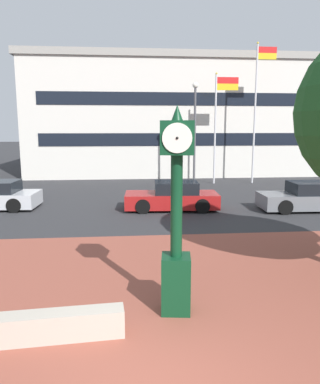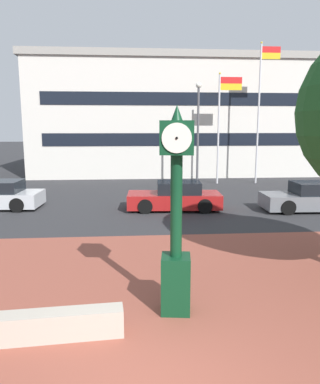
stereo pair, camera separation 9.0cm
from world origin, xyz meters
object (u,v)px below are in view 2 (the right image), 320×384
(street_clock, at_px, (176,222))
(car_street_near, at_px, (311,198))
(civic_building, at_px, (190,118))
(flagpole_primary, at_px, (221,119))
(flagpole_secondary, at_px, (260,105))
(car_street_distant, at_px, (175,197))
(street_lamp_post, at_px, (198,123))

(street_clock, height_order, car_street_near, street_clock)
(civic_building, bearing_deg, flagpole_primary, -87.79)
(flagpole_secondary, bearing_deg, civic_building, 105.96)
(car_street_distant, height_order, street_lamp_post, street_lamp_post)
(street_clock, distance_m, car_street_distant, 9.57)
(street_clock, distance_m, flagpole_primary, 18.08)
(civic_building, bearing_deg, flagpole_secondary, -74.04)
(car_street_distant, relative_size, civic_building, 0.16)
(car_street_distant, height_order, flagpole_primary, flagpole_primary)
(street_clock, relative_size, flagpole_primary, 0.57)
(car_street_near, height_order, civic_building, civic_building)
(street_clock, distance_m, car_street_near, 11.36)
(car_street_distant, distance_m, flagpole_secondary, 11.11)
(flagpole_primary, xyz_separation_m, street_lamp_post, (-1.73, -1.19, -0.27))
(flagpole_primary, height_order, street_lamp_post, flagpole_primary)
(street_clock, relative_size, car_street_near, 0.96)
(civic_building, bearing_deg, car_street_near, -82.37)
(street_lamp_post, bearing_deg, street_clock, -101.65)
(car_street_distant, relative_size, flagpole_secondary, 0.47)
(flagpole_secondary, distance_m, street_lamp_post, 4.62)
(street_clock, xyz_separation_m, car_street_near, (7.16, 8.73, -1.28))
(car_street_near, distance_m, car_street_distant, 6.09)
(car_street_distant, bearing_deg, flagpole_secondary, -36.62)
(car_street_near, distance_m, civic_building, 19.45)
(flagpole_secondary, bearing_deg, flagpole_primary, 180.00)
(flagpole_primary, bearing_deg, car_street_distant, -116.72)
(flagpole_secondary, bearing_deg, car_street_distant, -129.83)
(street_clock, relative_size, car_street_distant, 0.96)
(street_clock, bearing_deg, street_lamp_post, 85.67)
(street_lamp_post, bearing_deg, civic_building, 83.47)
(street_clock, height_order, flagpole_secondary, flagpole_secondary)
(car_street_near, xyz_separation_m, flagpole_secondary, (0.44, 8.47, 4.55))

